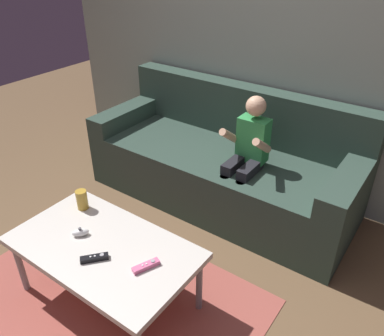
# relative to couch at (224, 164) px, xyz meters

# --- Properties ---
(wall_back) EXTENTS (4.21, 0.05, 2.50)m
(wall_back) POSITION_rel_couch_xyz_m (0.25, 0.40, 0.95)
(wall_back) COLOR gray
(wall_back) RESTS_ON ground
(couch) EXTENTS (2.04, 0.80, 0.85)m
(couch) POSITION_rel_couch_xyz_m (0.00, 0.00, 0.00)
(couch) COLOR #2D4238
(couch) RESTS_ON ground
(person_seated_on_couch) EXTENTS (0.29, 0.36, 0.93)m
(person_seated_on_couch) POSITION_rel_couch_xyz_m (0.27, -0.17, 0.25)
(person_seated_on_couch) COLOR black
(person_seated_on_couch) RESTS_ON ground
(coffee_table) EXTENTS (1.02, 0.58, 0.41)m
(coffee_table) POSITION_rel_couch_xyz_m (0.01, -1.27, 0.08)
(coffee_table) COLOR beige
(coffee_table) RESTS_ON ground
(area_rug) EXTENTS (1.69, 1.14, 0.01)m
(area_rug) POSITION_rel_couch_xyz_m (0.01, -1.27, -0.29)
(area_rug) COLOR #9E4C42
(area_rug) RESTS_ON ground
(game_remote_black_near_edge) EXTENTS (0.12, 0.13, 0.03)m
(game_remote_black_near_edge) POSITION_rel_couch_xyz_m (0.06, -1.36, 0.12)
(game_remote_black_near_edge) COLOR black
(game_remote_black_near_edge) RESTS_ON coffee_table
(nunchuk_white) EXTENTS (0.09, 0.10, 0.05)m
(nunchuk_white) POSITION_rel_couch_xyz_m (-0.14, -1.28, 0.13)
(nunchuk_white) COLOR white
(nunchuk_white) RESTS_ON coffee_table
(game_remote_pink_far_corner) EXTENTS (0.09, 0.14, 0.03)m
(game_remote_pink_far_corner) POSITION_rel_couch_xyz_m (0.31, -1.25, 0.12)
(game_remote_pink_far_corner) COLOR pink
(game_remote_pink_far_corner) RESTS_ON coffee_table
(soda_can) EXTENTS (0.07, 0.07, 0.12)m
(soda_can) POSITION_rel_couch_xyz_m (-0.32, -1.10, 0.17)
(soda_can) COLOR #B78C2D
(soda_can) RESTS_ON coffee_table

